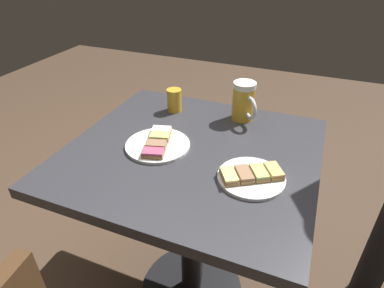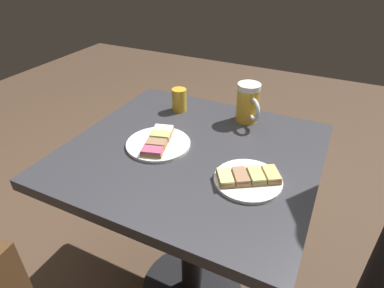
{
  "view_description": "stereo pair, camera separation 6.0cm",
  "coord_description": "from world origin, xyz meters",
  "px_view_note": "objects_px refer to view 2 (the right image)",
  "views": [
    {
      "loc": [
        0.81,
        0.33,
        1.33
      ],
      "look_at": [
        0.0,
        0.0,
        0.77
      ],
      "focal_mm": 30.31,
      "sensor_mm": 36.0,
      "label": 1
    },
    {
      "loc": [
        0.79,
        0.38,
        1.33
      ],
      "look_at": [
        0.0,
        0.0,
        0.77
      ],
      "focal_mm": 30.31,
      "sensor_mm": 36.0,
      "label": 2
    }
  ],
  "objects_px": {
    "plate_far": "(248,179)",
    "beer_mug": "(248,103)",
    "plate_near": "(158,143)",
    "beer_glass_small": "(179,100)"
  },
  "relations": [
    {
      "from": "plate_far",
      "to": "beer_mug",
      "type": "distance_m",
      "value": 0.37
    },
    {
      "from": "plate_near",
      "to": "plate_far",
      "type": "height_order",
      "value": "same"
    },
    {
      "from": "plate_far",
      "to": "beer_mug",
      "type": "height_order",
      "value": "beer_mug"
    },
    {
      "from": "beer_mug",
      "to": "plate_near",
      "type": "bearing_deg",
      "value": -35.85
    },
    {
      "from": "plate_near",
      "to": "beer_mug",
      "type": "xyz_separation_m",
      "value": [
        -0.29,
        0.21,
        0.06
      ]
    },
    {
      "from": "plate_near",
      "to": "plate_far",
      "type": "bearing_deg",
      "value": 80.74
    },
    {
      "from": "plate_near",
      "to": "plate_far",
      "type": "relative_size",
      "value": 1.1
    },
    {
      "from": "beer_mug",
      "to": "beer_glass_small",
      "type": "bearing_deg",
      "value": -83.52
    },
    {
      "from": "plate_far",
      "to": "beer_mug",
      "type": "relative_size",
      "value": 1.33
    },
    {
      "from": "plate_far",
      "to": "beer_mug",
      "type": "bearing_deg",
      "value": -161.51
    }
  ]
}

